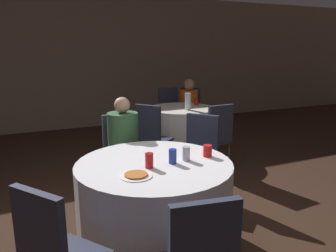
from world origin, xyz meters
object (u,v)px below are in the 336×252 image
object	(u,v)px
chair_near_north	(121,149)
bottle_far	(188,102)
soda_can_red	(149,160)
soda_can_silver	(186,153)
soda_can_blue	(173,156)
person_orange_shirt	(188,110)
chair_far_south	(217,133)
chair_near_northeast	(200,150)
chair_far_northeast	(189,109)
chair_far_southwest	(151,133)
chair_far_north	(169,109)
person_green_jacket	(125,150)
table_near	(155,204)
pizza_plate_near	(136,175)
chair_near_southwest	(53,250)
table_far	(181,131)

from	to	relation	value
chair_near_north	bottle_far	xyz separation A→B (m)	(1.34, 0.95, 0.32)
soda_can_red	soda_can_silver	world-z (taller)	same
soda_can_blue	bottle_far	distance (m)	2.43
chair_near_north	person_orange_shirt	distance (m)	2.53
chair_far_south	soda_can_blue	bearing A→B (deg)	-137.61
chair_near_north	soda_can_blue	xyz separation A→B (m)	(0.13, -1.16, 0.26)
chair_near_northeast	chair_far_northeast	bearing A→B (deg)	-64.80
chair_far_southwest	soda_can_red	distance (m)	1.88
soda_can_blue	bottle_far	world-z (taller)	bottle_far
chair_far_north	soda_can_red	world-z (taller)	chair_far_north
person_green_jacket	table_near	bearing A→B (deg)	90.00
chair_far_southwest	chair_near_northeast	bearing A→B (deg)	-24.42
chair_near_north	soda_can_silver	bearing A→B (deg)	103.66
chair_near_northeast	pizza_plate_near	bearing A→B (deg)	90.83
chair_far_north	person_green_jacket	size ratio (longest dim) A/B	0.81
chair_near_northeast	pizza_plate_near	world-z (taller)	chair_near_northeast
chair_near_southwest	pizza_plate_near	world-z (taller)	chair_near_southwest
chair_near_southwest	chair_far_southwest	world-z (taller)	same
chair_near_northeast	soda_can_silver	bearing A→B (deg)	103.50
chair_far_northeast	chair_near_northeast	bearing A→B (deg)	100.43
chair_near_north	chair_near_northeast	distance (m)	0.90
chair_near_southwest	soda_can_blue	bearing A→B (deg)	82.83
table_far	soda_can_blue	world-z (taller)	soda_can_blue
chair_near_north	pizza_plate_near	bearing A→B (deg)	80.05
chair_near_north	chair_far_southwest	world-z (taller)	same
soda_can_red	bottle_far	world-z (taller)	bottle_far
chair_near_northeast	chair_far_south	bearing A→B (deg)	-85.36
soda_can_red	chair_far_southwest	bearing A→B (deg)	68.88
table_near	chair_far_northeast	xyz separation A→B (m)	(1.89, 3.01, 0.18)
chair_near_northeast	soda_can_blue	size ratio (longest dim) A/B	7.86
chair_near_southwest	chair_far_southwest	distance (m)	2.70
table_far	person_green_jacket	distance (m)	1.88
chair_far_south	chair_near_north	bearing A→B (deg)	-176.26
soda_can_silver	chair_far_south	bearing A→B (deg)	49.43
chair_near_north	chair_near_northeast	xyz separation A→B (m)	(0.81, -0.38, 0.00)
chair_far_south	bottle_far	distance (m)	0.82
person_orange_shirt	chair_far_north	bearing A→B (deg)	-13.31
table_far	person_green_jacket	world-z (taller)	person_green_jacket
chair_near_north	soda_can_red	world-z (taller)	chair_near_north
chair_far_northeast	bottle_far	distance (m)	1.17
table_far	soda_can_silver	world-z (taller)	soda_can_silver
table_near	chair_near_north	size ratio (longest dim) A/B	1.38
soda_can_blue	chair_far_southwest	bearing A→B (deg)	75.22
person_green_jacket	person_orange_shirt	world-z (taller)	person_green_jacket
table_near	chair_far_north	bearing A→B (deg)	64.14
chair_far_southwest	pizza_plate_near	world-z (taller)	chair_far_southwest
table_far	bottle_far	size ratio (longest dim) A/B	4.10
person_orange_shirt	soda_can_red	xyz separation A→B (m)	(-1.87, -2.97, 0.24)
chair_near_northeast	pizza_plate_near	distance (m)	1.41
chair_far_south	chair_far_northeast	size ratio (longest dim) A/B	1.00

